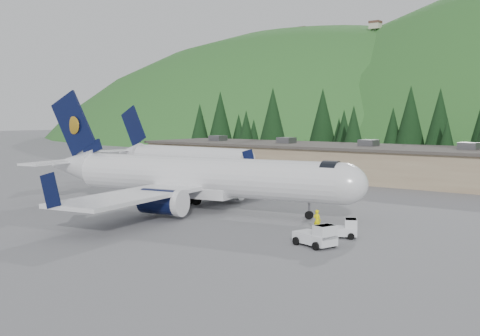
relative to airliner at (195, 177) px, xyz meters
name	(u,v)px	position (x,y,z in m)	size (l,w,h in m)	color
ground	(205,210)	(1.10, 0.21, -3.39)	(600.00, 600.00, 0.00)	slate
airliner	(195,177)	(0.00, 0.00, 0.00)	(38.27, 36.12, 12.73)	white
second_airliner	(177,157)	(-23.82, 22.21, -0.07)	(27.50, 11.00, 10.05)	white
baggage_tug_a	(342,229)	(19.01, -3.37, -2.70)	(3.23, 2.73, 1.54)	white
baggage_tug_b	(318,236)	(19.19, -7.57, -2.60)	(3.66, 2.75, 1.77)	white
terminal_building	(339,161)	(-3.91, 38.21, -0.77)	(71.00, 17.00, 6.10)	#957C5E
ramp_worker	(317,221)	(16.11, -2.44, -2.45)	(0.68, 0.45, 1.88)	#FFF000
tree_line	(406,126)	(-2.86, 62.22, 4.35)	(112.43, 20.09, 14.37)	black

